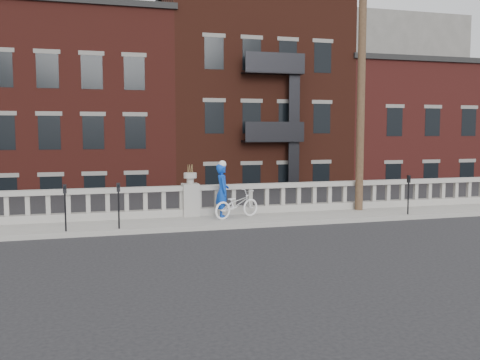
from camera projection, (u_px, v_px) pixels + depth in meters
name	position (u px, v px, depth m)	size (l,w,h in m)	color
ground	(218.00, 243.00, 14.45)	(120.00, 120.00, 0.00)	black
sidewalk	(196.00, 222.00, 17.32)	(32.00, 2.20, 0.15)	gray
balustrade	(190.00, 201.00, 18.17)	(28.00, 0.34, 1.03)	gray
planter_pedestal	(190.00, 196.00, 18.16)	(0.55, 0.55, 1.76)	gray
lower_level	(145.00, 137.00, 36.41)	(80.00, 44.00, 20.80)	#605E59
utility_pole	(362.00, 69.00, 19.14)	(1.60, 0.28, 10.00)	#422D1E
parking_meter_c	(65.00, 202.00, 15.31)	(0.10, 0.09, 1.36)	black
parking_meter_d	(119.00, 200.00, 15.73)	(0.10, 0.09, 1.36)	black
parking_meter_e	(408.00, 190.00, 18.44)	(0.10, 0.09, 1.36)	black
bicycle	(237.00, 204.00, 17.73)	(0.61, 1.76, 0.92)	white
cyclist	(222.00, 191.00, 17.68)	(0.66, 0.43, 1.80)	#0B3BB0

